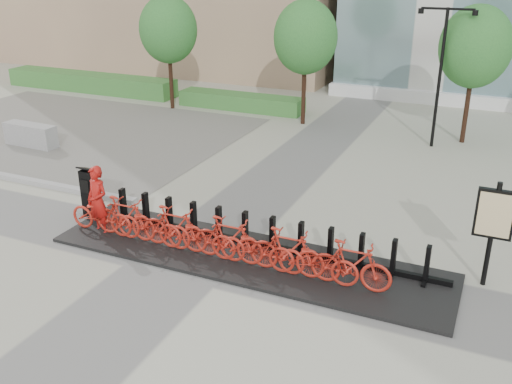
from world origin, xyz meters
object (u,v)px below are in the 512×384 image
at_px(bike_0, 102,215).
at_px(map_sign, 494,219).
at_px(jersey_barrier, 31,135).
at_px(worker_red, 98,201).
at_px(kiosk, 90,192).

bearing_deg(bike_0, map_sign, -81.18).
distance_m(jersey_barrier, map_sign, 16.67).
distance_m(worker_red, map_sign, 9.29).
relative_size(bike_0, kiosk, 1.27).
bearing_deg(map_sign, worker_red, -171.10).
relative_size(worker_red, map_sign, 0.77).
distance_m(bike_0, worker_red, 0.36).
xyz_separation_m(bike_0, jersey_barrier, (-7.18, 4.94, -0.14)).
relative_size(bike_0, jersey_barrier, 0.84).
height_order(kiosk, worker_red, worker_red).
relative_size(worker_red, jersey_barrier, 0.84).
bearing_deg(map_sign, kiosk, -175.57).
distance_m(kiosk, map_sign, 10.03).
bearing_deg(kiosk, bike_0, -37.10).
xyz_separation_m(bike_0, map_sign, (9.08, 1.41, 1.02)).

